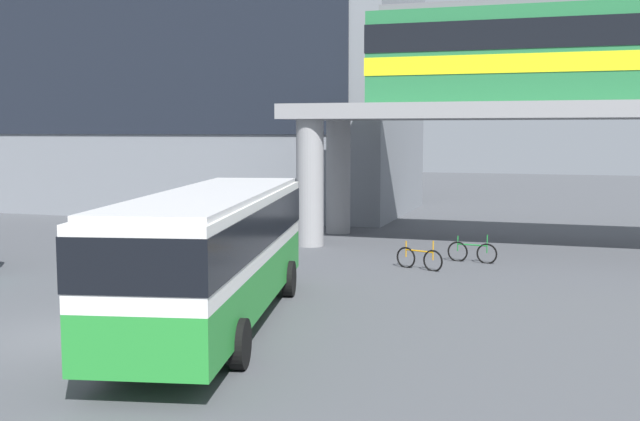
{
  "coord_description": "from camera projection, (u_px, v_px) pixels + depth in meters",
  "views": [
    {
      "loc": [
        10.28,
        -14.56,
        4.64
      ],
      "look_at": [
        3.29,
        7.6,
        2.2
      ],
      "focal_mm": 42.9,
      "sensor_mm": 36.0,
      "label": 1
    }
  ],
  "objects": [
    {
      "name": "ground_plane",
      "position": [
        251.0,
        263.0,
        26.85
      ],
      "size": [
        120.0,
        120.0,
        0.0
      ],
      "primitive_type": "plane",
      "color": "#47494F"
    },
    {
      "name": "station_building",
      "position": [
        146.0,
        70.0,
        45.87
      ],
      "size": [
        31.61,
        11.79,
        16.47
      ],
      "color": "slate",
      "rests_on": "ground_plane"
    },
    {
      "name": "bus_main",
      "position": [
        214.0,
        244.0,
        17.9
      ],
      "size": [
        4.68,
        11.32,
        3.22
      ],
      "color": "#268C33",
      "rests_on": "ground_plane"
    },
    {
      "name": "bicycle_orange",
      "position": [
        419.0,
        259.0,
        25.59
      ],
      "size": [
        1.69,
        0.7,
        1.04
      ],
      "color": "black",
      "rests_on": "ground_plane"
    },
    {
      "name": "bicycle_green",
      "position": [
        472.0,
        252.0,
        26.94
      ],
      "size": [
        1.78,
        0.33,
        1.04
      ],
      "color": "black",
      "rests_on": "ground_plane"
    }
  ]
}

